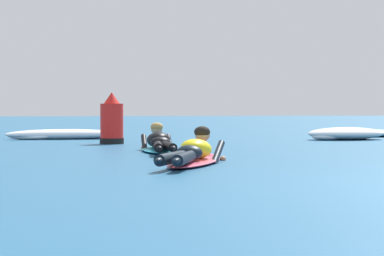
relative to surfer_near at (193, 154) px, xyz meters
name	(u,v)px	position (x,y,z in m)	size (l,w,h in m)	color
ground_plane	(242,141)	(2.55, 6.55, -0.14)	(120.00, 120.00, 0.00)	#235B84
surfer_near	(193,154)	(0.00, 0.00, 0.00)	(1.46, 2.44, 0.55)	#E54C66
surfer_far	(159,144)	(0.03, 2.84, 0.00)	(0.73, 2.60, 0.54)	#2DB2D1
whitewater_front	(364,133)	(6.43, 8.43, -0.05)	(2.52, 1.74, 0.19)	white
whitewater_mid_right	(64,135)	(-1.35, 8.42, -0.03)	(2.76, 0.74, 0.24)	white
whitewater_back	(346,134)	(5.18, 6.79, 0.00)	(2.02, 1.33, 0.30)	white
channel_marker_buoy	(112,123)	(-0.45, 5.93, 0.29)	(0.50, 0.50, 1.08)	red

